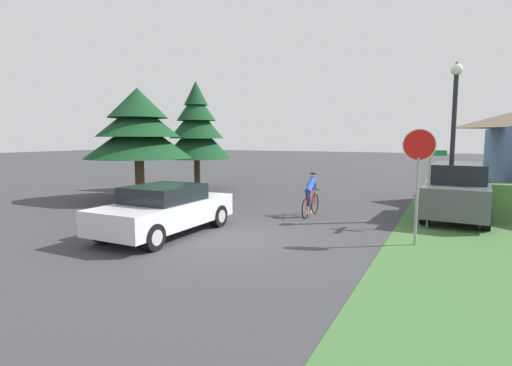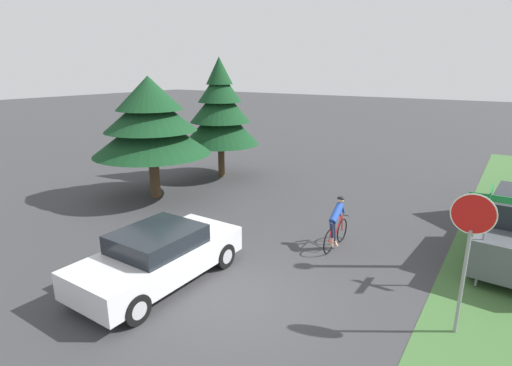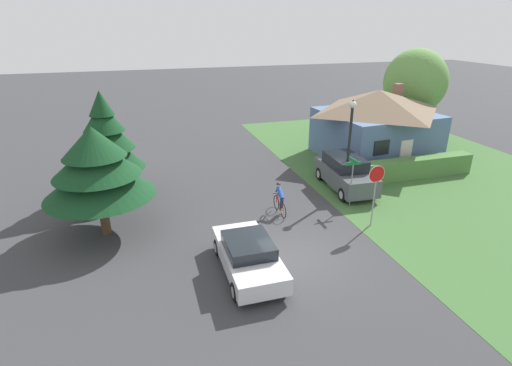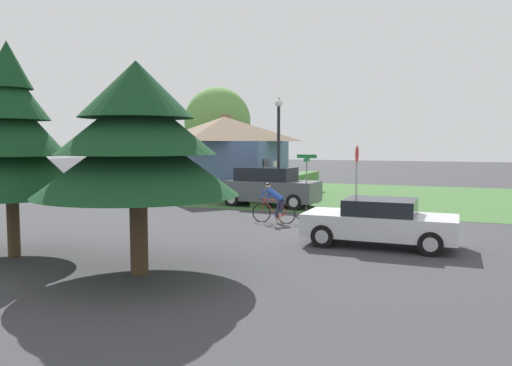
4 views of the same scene
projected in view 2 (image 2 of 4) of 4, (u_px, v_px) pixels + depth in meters
ground_plane at (238, 299)px, 9.26m from camera, size 140.00×140.00×0.00m
sedan_left_lane at (159, 256)px, 9.83m from camera, size 1.98×4.37×1.40m
cyclist at (336, 224)px, 11.77m from camera, size 0.44×1.74×1.54m
stop_sign at (470, 236)px, 7.51m from camera, size 0.80×0.07×2.95m
street_name_sign at (487, 219)px, 9.33m from camera, size 0.90×0.90×2.52m
conifer_tall_near at (151, 121)px, 15.74m from camera, size 4.66×4.66×4.89m
conifer_tall_far at (220, 111)px, 18.92m from camera, size 3.68×3.68×5.68m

